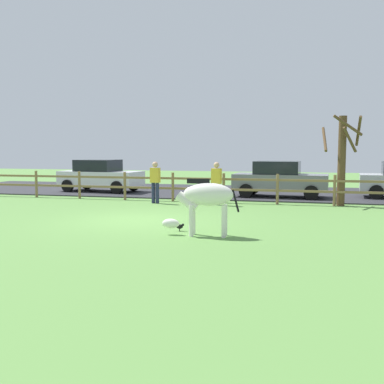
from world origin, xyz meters
The scene contains 10 objects.
ground_plane centered at (0.00, 0.00, 0.00)m, with size 60.00×60.00×0.00m, color #5B8C42.
parking_asphalt centered at (0.00, 9.30, 0.03)m, with size 28.00×7.40×0.05m, color #2D2D33.
paddock_fence centered at (-0.44, 5.00, 0.67)m, with size 21.23×0.11×1.17m.
bare_tree centered at (6.14, 5.11, 1.85)m, with size 1.42×1.35×3.37m.
zebra centered at (2.47, -1.94, 0.93)m, with size 1.94×0.56×1.41m.
crow_on_grass centered at (1.71, -1.48, 0.13)m, with size 0.22×0.10×0.20m.
parked_car_white centered at (-5.00, 7.73, 0.84)m, with size 4.14×2.18×1.56m.
parked_car_grey centered at (3.73, 7.30, 0.84)m, with size 4.09×2.07×1.56m.
visitor_left_of_tree centered at (-0.90, 4.13, 0.91)m, with size 0.39×0.28×1.64m.
visitor_right_of_tree centered at (1.54, 4.18, 0.91)m, with size 0.39×0.28×1.64m.
Camera 1 is at (4.89, -12.66, 2.13)m, focal length 42.28 mm.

